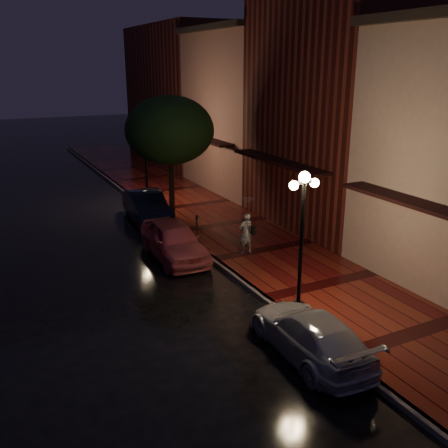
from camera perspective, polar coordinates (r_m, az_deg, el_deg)
ground at (r=19.26m, az=-1.04°, el=-4.41°), size 120.00×120.00×0.00m
sidewalk at (r=20.24m, az=4.70°, el=-3.10°), size 4.50×60.00×0.15m
curb at (r=19.23m, az=-1.04°, el=-4.20°), size 0.25×60.00×0.15m
storefront_mid at (r=23.39m, az=12.63°, el=13.03°), size 5.00×8.00×11.00m
storefront_far at (r=30.07m, az=2.64°, el=12.49°), size 5.00×8.00×9.00m
storefront_extra at (r=39.02m, az=-4.83°, el=14.40°), size 5.00×12.00×10.00m
streetlamp_near at (r=14.49m, az=8.87°, el=-1.26°), size 0.96×0.36×4.31m
streetlamp_far at (r=26.74m, az=-8.94°, el=7.52°), size 0.96×0.36×4.31m
street_tree at (r=23.77m, az=-6.20°, el=10.37°), size 4.16×4.16×5.80m
pink_car at (r=19.51m, az=-5.72°, el=-1.87°), size 1.87×4.39×1.48m
navy_car at (r=24.31m, az=-8.79°, el=1.96°), size 1.86×4.51×1.45m
silver_car at (r=13.42m, az=9.81°, el=-12.28°), size 1.92×4.29×1.22m
woman_with_umbrella at (r=19.32m, az=2.57°, el=0.92°), size 0.96×0.97×2.30m
parking_meter at (r=20.74m, az=-3.13°, el=-0.20°), size 0.12×0.10×1.20m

